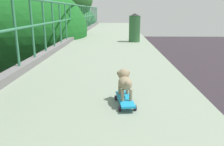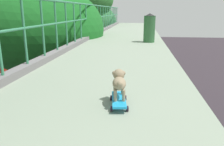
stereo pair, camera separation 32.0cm
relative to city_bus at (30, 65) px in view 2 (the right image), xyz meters
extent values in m
cylinder|color=#35845B|center=(8.33, -15.78, 4.62)|extent=(0.04, 0.04, 1.14)
cylinder|color=#35845B|center=(8.33, -15.02, 4.62)|extent=(0.04, 0.04, 1.14)
cylinder|color=#35845B|center=(8.33, -14.27, 4.62)|extent=(0.04, 0.04, 1.14)
cylinder|color=#35845B|center=(8.33, -13.51, 4.62)|extent=(0.04, 0.04, 1.14)
cylinder|color=#35845B|center=(8.33, -12.76, 4.62)|extent=(0.04, 0.04, 1.14)
cylinder|color=#35845B|center=(8.33, -12.00, 4.62)|extent=(0.04, 0.04, 1.14)
cylinder|color=#35845B|center=(8.33, -11.25, 4.62)|extent=(0.04, 0.04, 1.14)
cylinder|color=#35845B|center=(8.33, -10.49, 4.62)|extent=(0.04, 0.04, 1.14)
cylinder|color=#35845B|center=(8.33, -9.74, 4.62)|extent=(0.04, 0.04, 1.14)
cylinder|color=#35845B|center=(8.33, -8.98, 4.62)|extent=(0.04, 0.04, 1.14)
cylinder|color=#35845B|center=(8.33, -8.22, 4.62)|extent=(0.04, 0.04, 1.14)
cylinder|color=#35845B|center=(8.33, -7.47, 4.62)|extent=(0.04, 0.04, 1.14)
cylinder|color=#35845B|center=(8.33, -6.71, 4.62)|extent=(0.04, 0.04, 1.14)
cylinder|color=#35845B|center=(8.33, -5.96, 4.62)|extent=(0.04, 0.04, 1.14)
cylinder|color=#35845B|center=(8.33, -5.20, 4.62)|extent=(0.04, 0.04, 1.14)
cylinder|color=#35845B|center=(8.33, -4.45, 4.62)|extent=(0.04, 0.04, 1.14)
cylinder|color=#35845B|center=(8.33, -3.69, 4.62)|extent=(0.04, 0.04, 1.14)
cylinder|color=#35845B|center=(8.33, -2.93, 4.62)|extent=(0.04, 0.04, 1.14)
cylinder|color=#35845B|center=(8.33, -2.18, 4.62)|extent=(0.04, 0.04, 1.14)
cylinder|color=#35845B|center=(8.33, -1.42, 4.62)|extent=(0.04, 0.04, 1.14)
cylinder|color=#35845B|center=(8.33, -0.67, 4.62)|extent=(0.04, 0.04, 1.14)
cube|color=#B52211|center=(0.00, 0.00, -0.08)|extent=(2.31, 11.76, 2.90)
cube|color=black|center=(0.00, 0.00, 0.43)|extent=(2.33, 10.82, 0.70)
cylinder|color=black|center=(1.11, 4.11, -1.33)|extent=(0.28, 0.96, 0.96)
cylinder|color=black|center=(-1.11, 4.11, -1.33)|extent=(0.28, 0.96, 0.96)
cylinder|color=black|center=(1.11, -3.24, -1.33)|extent=(0.28, 0.96, 0.96)
cylinder|color=black|center=(-1.11, -3.24, -1.33)|extent=(0.28, 0.96, 0.96)
cylinder|color=#49412C|center=(6.05, -10.04, 0.45)|extent=(0.37, 0.37, 4.52)
ellipsoid|color=#196220|center=(6.05, -10.04, 4.19)|extent=(5.38, 5.38, 3.84)
cylinder|color=brown|center=(5.92, -0.32, 1.50)|extent=(0.55, 0.55, 6.62)
cylinder|color=brown|center=(5.87, 0.33, 0.45)|extent=(0.42, 0.42, 4.52)
ellipsoid|color=#367A40|center=(5.87, 0.33, 3.97)|extent=(4.57, 4.57, 3.43)
cube|color=#1C97D2|center=(10.12, -17.13, 3.99)|extent=(0.22, 0.50, 0.02)
cylinder|color=black|center=(10.18, -16.96, 3.95)|extent=(0.03, 0.06, 0.06)
cylinder|color=black|center=(10.01, -16.99, 3.95)|extent=(0.03, 0.06, 0.06)
cylinder|color=black|center=(10.23, -17.27, 3.95)|extent=(0.03, 0.06, 0.06)
cylinder|color=black|center=(10.06, -17.30, 3.95)|extent=(0.03, 0.06, 0.06)
cylinder|color=gray|center=(10.15, -16.99, 4.07)|extent=(0.04, 0.04, 0.13)
cylinder|color=gray|center=(10.06, -17.00, 4.07)|extent=(0.04, 0.04, 0.13)
cylinder|color=gray|center=(10.18, -17.20, 4.07)|extent=(0.04, 0.04, 0.13)
cylinder|color=gray|center=(10.09, -17.21, 4.07)|extent=(0.04, 0.04, 0.13)
ellipsoid|color=gray|center=(10.12, -17.10, 4.18)|extent=(0.19, 0.30, 0.14)
sphere|color=gray|center=(10.10, -16.98, 4.25)|extent=(0.14, 0.14, 0.14)
ellipsoid|color=gray|center=(10.09, -16.92, 4.24)|extent=(0.06, 0.07, 0.04)
sphere|color=gray|center=(10.15, -16.97, 4.26)|extent=(0.06, 0.06, 0.06)
sphere|color=gray|center=(10.05, -16.99, 4.26)|extent=(0.06, 0.06, 0.06)
sphere|color=gray|center=(10.14, -17.25, 4.22)|extent=(0.07, 0.07, 0.07)
cylinder|color=#2D5F33|center=(10.62, -11.63, 4.36)|extent=(0.38, 0.38, 0.88)
cone|color=black|center=(10.62, -11.63, 4.84)|extent=(0.39, 0.39, 0.10)
camera|label=1|loc=(10.03, -19.54, 4.97)|focal=36.19mm
camera|label=2|loc=(10.35, -19.52, 4.97)|focal=36.19mm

